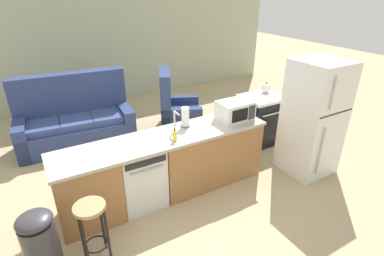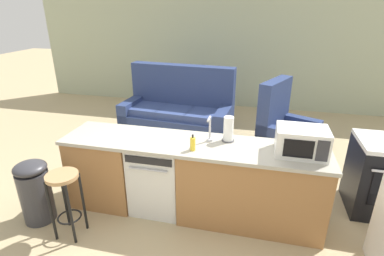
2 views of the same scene
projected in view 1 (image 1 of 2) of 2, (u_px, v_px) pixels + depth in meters
ground_plane at (158, 195)px, 4.27m from camera, size 24.00×24.00×0.00m
wall_back at (95, 50)px, 7.12m from camera, size 10.00×0.06×2.60m
kitchen_counter at (172, 165)px, 4.19m from camera, size 2.94×0.66×0.90m
dishwasher at (139, 175)px, 3.97m from camera, size 0.58×0.61×0.84m
stove_range at (261, 119)px, 5.55m from camera, size 0.76×0.68×0.90m
refrigerator at (313, 119)px, 4.51m from camera, size 0.72×0.73×1.77m
microwave at (235, 110)px, 4.39m from camera, size 0.50×0.37×0.28m
sink_faucet at (175, 123)px, 4.03m from camera, size 0.07×0.18×0.30m
paper_towel_roll at (185, 117)px, 4.17m from camera, size 0.14×0.14×0.28m
soap_bottle at (175, 136)px, 3.80m from camera, size 0.06×0.06×0.18m
kettle at (266, 88)px, 5.50m from camera, size 0.21×0.17×0.19m
bar_stool at (92, 222)px, 3.04m from camera, size 0.32×0.32×0.74m
trash_bin at (41, 243)px, 2.99m from camera, size 0.35×0.35×0.74m
couch at (76, 122)px, 5.57m from camera, size 2.07×1.07×1.27m
armchair at (176, 111)px, 6.15m from camera, size 1.08×1.11×1.20m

